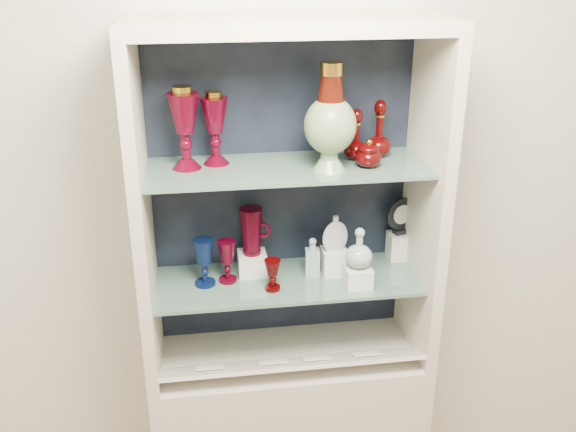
{
  "coord_description": "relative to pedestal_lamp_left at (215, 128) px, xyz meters",
  "views": [
    {
      "loc": [
        -0.29,
        -0.44,
        2.13
      ],
      "look_at": [
        0.0,
        1.53,
        1.3
      ],
      "focal_mm": 40.0,
      "sensor_mm": 36.0,
      "label": 1
    }
  ],
  "objects": [
    {
      "name": "wall_back",
      "position": [
        0.23,
        0.14,
        -0.19
      ],
      "size": [
        3.5,
        0.02,
        2.8
      ],
      "primitive_type": "cube",
      "color": "white",
      "rests_on": "ground"
    },
    {
      "name": "cabinet_back_panel",
      "position": [
        0.23,
        0.11,
        -0.27
      ],
      "size": [
        0.98,
        0.02,
        1.15
      ],
      "primitive_type": "cube",
      "color": "black",
      "rests_on": "cabinet_base"
    },
    {
      "name": "cabinet_side_left",
      "position": [
        -0.25,
        -0.08,
        -0.27
      ],
      "size": [
        0.04,
        0.4,
        1.15
      ],
      "primitive_type": "cube",
      "color": "beige",
      "rests_on": "cabinet_base"
    },
    {
      "name": "cabinet_side_right",
      "position": [
        0.71,
        -0.08,
        -0.27
      ],
      "size": [
        0.04,
        0.4,
        1.15
      ],
      "primitive_type": "cube",
      "color": "beige",
      "rests_on": "cabinet_base"
    },
    {
      "name": "cabinet_top_cap",
      "position": [
        0.23,
        -0.08,
        0.33
      ],
      "size": [
        1.0,
        0.4,
        0.04
      ],
      "primitive_type": "cube",
      "color": "beige",
      "rests_on": "cabinet_side_left"
    },
    {
      "name": "shelf_lower",
      "position": [
        0.23,
        -0.06,
        -0.55
      ],
      "size": [
        0.92,
        0.34,
        0.01
      ],
      "primitive_type": "cube",
      "color": "slate",
      "rests_on": "cabinet_side_left"
    },
    {
      "name": "shelf_upper",
      "position": [
        0.23,
        -0.06,
        -0.13
      ],
      "size": [
        0.92,
        0.34,
        0.01
      ],
      "primitive_type": "cube",
      "color": "slate",
      "rests_on": "cabinet_side_left"
    },
    {
      "name": "label_ledge",
      "position": [
        0.23,
        -0.19,
        -0.81
      ],
      "size": [
        0.92,
        0.17,
        0.09
      ],
      "primitive_type": "cube",
      "rotation": [
        -0.44,
        0.0,
        0.0
      ],
      "color": "beige",
      "rests_on": "cabinet_base"
    },
    {
      "name": "label_card_0",
      "position": [
        -0.06,
        -0.19,
        -0.8
      ],
      "size": [
        0.1,
        0.06,
        0.03
      ],
      "primitive_type": "cube",
      "rotation": [
        -0.44,
        0.0,
        0.0
      ],
      "color": "white",
      "rests_on": "label_ledge"
    },
    {
      "name": "label_card_1",
      "position": [
        0.32,
        -0.19,
        -0.8
      ],
      "size": [
        0.1,
        0.06,
        0.03
      ],
      "primitive_type": "cube",
      "rotation": [
        -0.44,
        0.0,
        0.0
      ],
      "color": "white",
      "rests_on": "label_ledge"
    },
    {
      "name": "label_card_2",
      "position": [
        0.5,
        -0.19,
        -0.8
      ],
      "size": [
        0.1,
        0.06,
        0.03
      ],
      "primitive_type": "cube",
      "rotation": [
        -0.44,
        0.0,
        0.0
      ],
      "color": "white",
      "rests_on": "label_ledge"
    },
    {
      "name": "label_card_3",
      "position": [
        0.16,
        -0.19,
        -0.8
      ],
      "size": [
        0.1,
        0.06,
        0.03
      ],
      "primitive_type": "cube",
      "rotation": [
        -0.44,
        0.0,
        0.0
      ],
      "color": "white",
      "rests_on": "label_ledge"
    },
    {
      "name": "pedestal_lamp_left",
      "position": [
        0.0,
        0.0,
        0.0
      ],
      "size": [
        0.12,
        0.12,
        0.24
      ],
      "primitive_type": null,
      "rotation": [
        0.0,
        0.0,
        -0.35
      ],
      "color": "#4F0215",
      "rests_on": "shelf_upper"
    },
    {
      "name": "pedestal_lamp_right",
      "position": [
        -0.1,
        -0.03,
        0.01
      ],
      "size": [
        0.13,
        0.13,
        0.27
      ],
      "primitive_type": null,
      "rotation": [
        0.0,
        0.0,
        -0.34
      ],
      "color": "#4F0215",
      "rests_on": "shelf_upper"
    },
    {
      "name": "enamel_urn",
      "position": [
        0.36,
        -0.12,
        0.05
      ],
      "size": [
        0.17,
        0.17,
        0.34
      ],
      "primitive_type": null,
      "rotation": [
        0.0,
        0.0,
        -0.04
      ],
      "color": "#0B4C2A",
      "rests_on": "shelf_upper"
    },
    {
      "name": "ruby_decanter_a",
      "position": [
        0.55,
        -0.0,
        -0.01
      ],
      "size": [
        0.11,
        0.11,
        0.22
      ],
      "primitive_type": null,
      "rotation": [
        0.0,
        0.0,
        -0.35
      ],
      "color": "#3C0303",
      "rests_on": "shelf_upper"
    },
    {
      "name": "ruby_decanter_b",
      "position": [
        0.47,
        -0.02,
        -0.03
      ],
      "size": [
        0.1,
        0.1,
        0.18
      ],
      "primitive_type": null,
      "rotation": [
        0.0,
        0.0,
        -0.42
      ],
      "color": "#3C0303",
      "rests_on": "shelf_upper"
    },
    {
      "name": "lidded_bowl",
      "position": [
        0.49,
        -0.11,
        -0.07
      ],
      "size": [
        0.09,
        0.09,
        0.1
      ],
      "primitive_type": null,
      "rotation": [
        0.0,
        0.0,
        0.04
      ],
      "color": "#3C0303",
      "rests_on": "shelf_upper"
    },
    {
      "name": "cobalt_goblet",
      "position": [
        -0.06,
        -0.06,
        -0.46
      ],
      "size": [
        0.08,
        0.08,
        0.17
      ],
      "primitive_type": null,
      "rotation": [
        0.0,
        0.0,
        0.17
      ],
      "color": "#07143F",
      "rests_on": "shelf_lower"
    },
    {
      "name": "ruby_goblet_tall",
      "position": [
        0.02,
        -0.05,
        -0.46
      ],
      "size": [
        0.08,
        0.08,
        0.15
      ],
      "primitive_type": null,
      "rotation": [
        0.0,
        0.0,
        -0.36
      ],
      "color": "#4F0215",
      "rests_on": "shelf_lower"
    },
    {
      "name": "ruby_goblet_small",
      "position": [
        0.17,
        -0.13,
        -0.48
      ],
      "size": [
        0.07,
        0.07,
        0.11
      ],
      "primitive_type": null,
      "rotation": [
        0.0,
        0.0,
        -0.28
      ],
      "color": "#3C0303",
      "rests_on": "shelf_lower"
    },
    {
      "name": "riser_ruby_pitcher",
      "position": [
        0.11,
        -0.0,
        -0.5
      ],
      "size": [
        0.1,
        0.1,
        0.08
      ],
      "primitive_type": "cube",
      "color": "silver",
      "rests_on": "shelf_lower"
    },
    {
      "name": "ruby_pitcher",
      "position": [
        0.11,
        -0.0,
        -0.37
      ],
      "size": [
        0.15,
        0.13,
        0.17
      ],
      "primitive_type": null,
      "rotation": [
        0.0,
        0.0,
        -0.41
      ],
      "color": "#4F0215",
      "rests_on": "riser_ruby_pitcher"
    },
    {
      "name": "clear_square_bottle",
      "position": [
        0.32,
        -0.05,
        -0.47
      ],
      "size": [
        0.06,
        0.06,
        0.15
      ],
      "primitive_type": null,
      "rotation": [
        0.0,
        0.0,
        -0.1
      ],
      "color": "#95AAAE",
      "rests_on": "shelf_lower"
    },
    {
      "name": "riser_flat_flask",
      "position": [
        0.4,
        -0.04,
        -0.5
      ],
      "size": [
        0.09,
        0.09,
        0.09
      ],
      "primitive_type": "cube",
      "color": "silver",
      "rests_on": "shelf_lower"
    },
    {
      "name": "flat_flask",
      "position": [
        0.4,
        -0.04,
        -0.38
      ],
      "size": [
        0.1,
        0.06,
        0.14
      ],
      "primitive_type": null,
      "rotation": [
        0.0,
        0.0,
        0.22
      ],
      "color": "silver",
      "rests_on": "riser_flat_flask"
    },
    {
      "name": "riser_clear_round_decanter",
      "position": [
        0.46,
        -0.14,
        -0.51
      ],
      "size": [
        0.09,
        0.09,
        0.07
      ],
      "primitive_type": "cube",
      "color": "silver",
      "rests_on": "shelf_lower"
    },
    {
      "name": "clear_round_decanter",
      "position": [
        0.46,
        -0.14,
        -0.4
      ],
      "size": [
        0.11,
        0.11,
        0.14
      ],
      "primitive_type": null,
      "rotation": [
        0.0,
        0.0,
        -0.22
      ],
      "color": "#95AAAE",
      "rests_on": "riser_clear_round_decanter"
    },
    {
      "name": "riser_cameo_medallion",
      "position": [
        0.67,
        0.04,
        -0.49
      ],
      "size": [
        0.08,
        0.08,
        0.1
      ],
      "primitive_type": "cube",
      "color": "silver",
      "rests_on": "shelf_lower"
    },
    {
      "name": "cameo_medallion",
      "position": [
        0.67,
        0.04,
        -0.37
      ],
      "size": [
        0.13,
        0.08,
        0.15
      ],
      "primitive_type": null,
      "rotation": [
        0.0,
        0.0,
        0.32
      ],
      "color": "black",
      "rests_on": "riser_cameo_medallion"
    }
  ]
}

